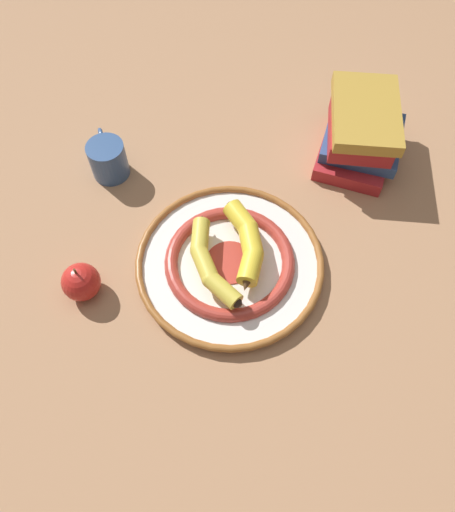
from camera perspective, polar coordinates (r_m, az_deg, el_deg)
The scene contains 7 objects.
ground_plane at distance 0.94m, azimuth -0.17°, elevation -1.75°, with size 2.80×2.80×0.00m, color #A87A56.
decorative_bowl at distance 0.93m, azimuth 0.00°, elevation -0.61°, with size 0.35×0.35×0.03m.
banana_a at distance 0.89m, azimuth -2.20°, elevation -0.67°, with size 0.17×0.14×0.03m.
banana_b at distance 0.91m, azimuth 2.29°, elevation 1.45°, with size 0.14×0.16×0.04m.
book_stack at distance 1.09m, azimuth 14.97°, elevation 13.38°, with size 0.21×0.24×0.13m.
coffee_mug at distance 1.07m, azimuth -13.51°, elevation 10.78°, with size 0.11×0.09×0.08m.
apple at distance 0.92m, azimuth -16.39°, elevation -2.86°, with size 0.07×0.07×0.08m.
Camera 1 is at (-0.24, 0.37, 0.83)m, focal length 35.00 mm.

